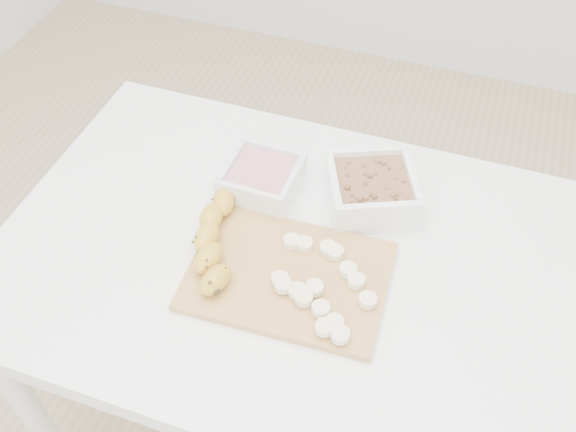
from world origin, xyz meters
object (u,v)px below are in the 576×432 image
(bowl_granola, at_px, (372,190))
(banana, at_px, (215,241))
(bowl_yogurt, at_px, (262,179))
(table, at_px, (283,283))
(cutting_board, at_px, (288,276))

(bowl_granola, distance_m, banana, 0.30)
(bowl_yogurt, xyz_separation_m, bowl_granola, (0.20, 0.03, 0.00))
(bowl_yogurt, height_order, banana, bowl_yogurt)
(table, bearing_deg, cutting_board, -61.23)
(bowl_yogurt, relative_size, cutting_board, 0.41)
(bowl_granola, bearing_deg, table, -125.75)
(table, relative_size, bowl_granola, 4.92)
(bowl_yogurt, bearing_deg, banana, -97.22)
(table, distance_m, cutting_board, 0.12)
(table, xyz_separation_m, bowl_yogurt, (-0.09, 0.13, 0.13))
(bowl_granola, height_order, banana, bowl_granola)
(table, distance_m, bowl_granola, 0.24)
(bowl_granola, relative_size, banana, 0.89)
(table, bearing_deg, bowl_yogurt, 123.90)
(banana, bearing_deg, bowl_yogurt, 75.69)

